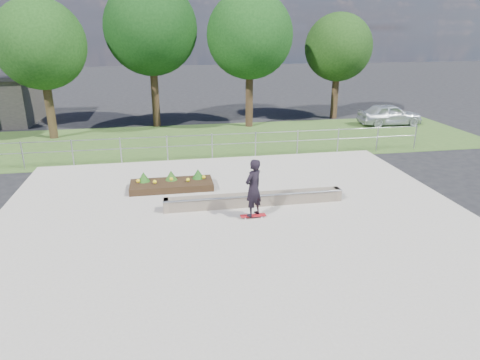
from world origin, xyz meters
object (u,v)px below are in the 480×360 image
(skateboarder, at_px, (253,188))
(planter_bed, at_px, (172,183))
(grind_ledge, at_px, (254,199))
(parked_car, at_px, (390,114))

(skateboarder, bearing_deg, planter_bed, 128.08)
(grind_ledge, distance_m, planter_bed, 3.41)
(grind_ledge, height_order, parked_car, parked_car)
(planter_bed, height_order, skateboarder, skateboarder)
(grind_ledge, height_order, planter_bed, planter_bed)
(grind_ledge, distance_m, skateboarder, 1.27)
(skateboarder, bearing_deg, parked_car, 47.39)
(skateboarder, height_order, parked_car, skateboarder)
(parked_car, bearing_deg, planter_bed, 124.44)
(planter_bed, distance_m, parked_car, 16.20)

